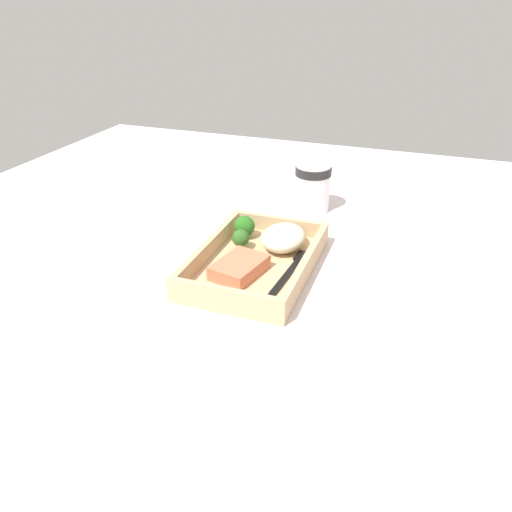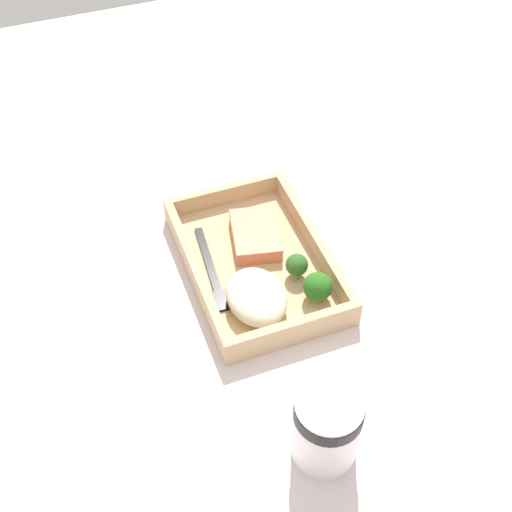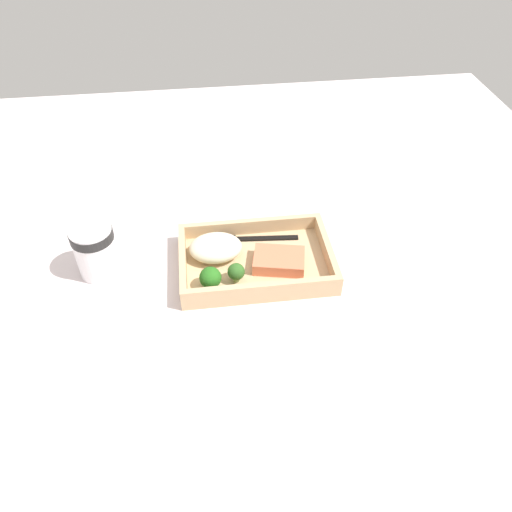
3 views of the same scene
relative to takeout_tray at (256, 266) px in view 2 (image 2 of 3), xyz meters
The scene contains 10 objects.
ground_plane 1.60cm from the takeout_tray, ahead, with size 160.00×160.00×2.00cm, color silver.
takeout_tray is the anchor object (origin of this frame).
tray_rim 2.11cm from the takeout_tray, ahead, with size 28.34×18.86×3.02cm.
salmon_fillet 4.70cm from the takeout_tray, 160.84° to the left, with size 9.34×6.51×2.36cm, color #DC704E.
mashed_potatoes 8.23cm from the takeout_tray, 19.98° to the right, with size 9.96×7.81×4.08cm, color beige.
broccoli_floret_1 10.74cm from the takeout_tray, 31.93° to the left, with size 3.95×3.95×4.34cm.
broccoli_floret_2 6.65cm from the takeout_tray, 46.89° to the left, with size 3.12×3.12×3.82cm.
fork 6.48cm from the takeout_tray, 91.52° to the right, with size 15.88×2.95×0.44cm.
paper_cup 29.56cm from the takeout_tray, ahead, with size 7.69×7.69×10.19cm.
receipt_slip 27.78cm from the takeout_tray, 107.77° to the right, with size 8.44×15.36×0.24cm, color white.
Camera 2 is at (62.94, -23.43, 75.85)cm, focal length 50.00 mm.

